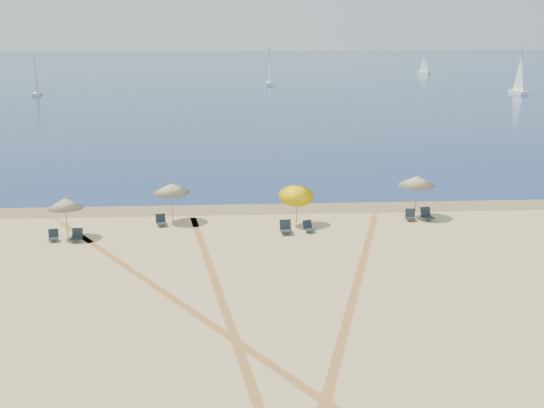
# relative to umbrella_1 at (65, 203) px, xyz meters

# --- Properties ---
(ocean) EXTENTS (500.00, 500.00, 0.00)m
(ocean) POSITION_rel_umbrella_1_xyz_m (10.97, 206.38, -1.88)
(ocean) COLOR #0C2151
(ocean) RESTS_ON ground
(wet_sand) EXTENTS (500.00, 500.00, 0.00)m
(wet_sand) POSITION_rel_umbrella_1_xyz_m (10.97, 5.38, -1.88)
(wet_sand) COLOR olive
(wet_sand) RESTS_ON ground
(umbrella_1) EXTENTS (1.88, 1.88, 2.23)m
(umbrella_1) POSITION_rel_umbrella_1_xyz_m (0.00, 0.00, 0.00)
(umbrella_1) COLOR gray
(umbrella_1) RESTS_ON ground
(umbrella_2) EXTENTS (2.12, 2.14, 2.33)m
(umbrella_2) POSITION_rel_umbrella_1_xyz_m (5.33, 2.67, 0.10)
(umbrella_2) COLOR gray
(umbrella_2) RESTS_ON ground
(umbrella_3) EXTENTS (1.99, 2.04, 2.61)m
(umbrella_3) POSITION_rel_umbrella_1_xyz_m (12.34, 1.52, 0.06)
(umbrella_3) COLOR gray
(umbrella_3) RESTS_ON ground
(umbrella_4) EXTENTS (2.15, 2.17, 2.54)m
(umbrella_4) POSITION_rel_umbrella_1_xyz_m (19.52, 2.77, 0.31)
(umbrella_4) COLOR gray
(umbrella_4) RESTS_ON ground
(chair_1) EXTENTS (0.61, 0.68, 0.61)m
(chair_1) POSITION_rel_umbrella_1_xyz_m (-0.59, -0.55, -1.62)
(chair_1) COLOR black
(chair_1) RESTS_ON ground
(chair_2) EXTENTS (0.63, 0.72, 0.68)m
(chair_2) POSITION_rel_umbrella_1_xyz_m (0.64, -0.71, -1.59)
(chair_2) COLOR black
(chair_2) RESTS_ON ground
(chair_3) EXTENTS (0.71, 0.77, 0.66)m
(chair_3) POSITION_rel_umbrella_1_xyz_m (4.74, 1.88, -1.59)
(chair_3) COLOR black
(chair_3) RESTS_ON ground
(chair_4) EXTENTS (0.67, 0.77, 0.74)m
(chair_4) POSITION_rel_umbrella_1_xyz_m (11.62, -0.04, -1.56)
(chair_4) COLOR black
(chair_4) RESTS_ON ground
(chair_5) EXTENTS (0.72, 0.77, 0.64)m
(chair_5) POSITION_rel_umbrella_1_xyz_m (12.88, 0.19, -1.60)
(chair_5) COLOR black
(chair_5) RESTS_ON ground
(chair_6) EXTENTS (0.63, 0.71, 0.67)m
(chair_6) POSITION_rel_umbrella_1_xyz_m (19.04, 2.08, -1.59)
(chair_6) COLOR black
(chair_6) RESTS_ON ground
(chair_7) EXTENTS (0.74, 0.83, 0.74)m
(chair_7) POSITION_rel_umbrella_1_xyz_m (20.01, 2.10, -1.56)
(chair_7) COLOR black
(chair_7) RESTS_ON ground
(sailboat_0) EXTENTS (1.93, 4.83, 7.00)m
(sailboat_0) POSITION_rel_umbrella_1_xyz_m (-25.67, 85.53, 0.23)
(sailboat_0) COLOR white
(sailboat_0) RESTS_ON ocean
(sailboat_1) EXTENTS (2.98, 4.41, 6.52)m
(sailboat_1) POSITION_rel_umbrella_1_xyz_m (62.76, 148.26, 0.09)
(sailboat_1) COLOR white
(sailboat_1) RESTS_ON ocean
(sailboat_2) EXTENTS (1.47, 5.54, 8.22)m
(sailboat_2) POSITION_rel_umbrella_1_xyz_m (61.26, 83.28, 0.60)
(sailboat_2) COLOR white
(sailboat_2) RESTS_ON ocean
(sailboat_3) EXTENTS (1.55, 5.50, 8.14)m
(sailboat_3) POSITION_rel_umbrella_1_xyz_m (17.10, 107.80, 0.58)
(sailboat_3) COLOR white
(sailboat_3) RESTS_ON ocean
(tire_tracks) EXTENTS (44.40, 39.58, 0.00)m
(tire_tracks) POSITION_rel_umbrella_1_xyz_m (9.32, -9.36, -1.88)
(tire_tracks) COLOR tan
(tire_tracks) RESTS_ON ground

